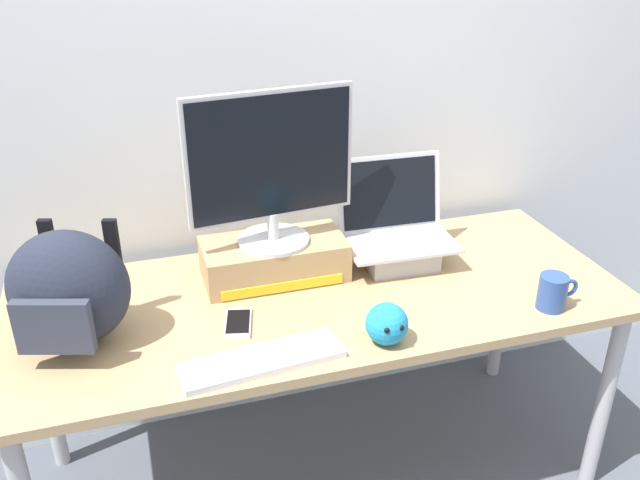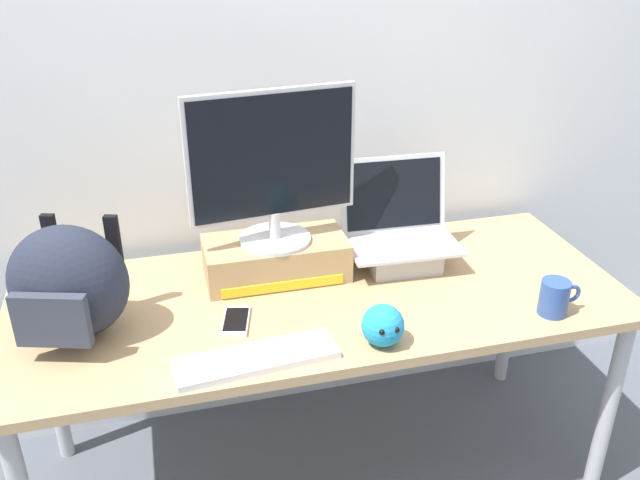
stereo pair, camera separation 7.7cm
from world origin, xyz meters
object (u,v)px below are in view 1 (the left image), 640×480
toner_box_yellow (274,259)px  open_laptop (396,241)px  coffee_mug (553,292)px  cell_phone (238,323)px  external_keyboard (262,360)px  desktop_monitor (271,168)px  messenger_backpack (69,289)px  plush_toy (387,324)px

toner_box_yellow → open_laptop: (0.40, -0.02, 0.01)m
open_laptop → coffee_mug: (0.32, -0.40, -0.02)m
open_laptop → cell_phone: bearing=-156.5°
toner_box_yellow → coffee_mug: 0.83m
toner_box_yellow → external_keyboard: (-0.14, -0.43, -0.05)m
desktop_monitor → external_keyboard: bearing=-114.0°
coffee_mug → external_keyboard: bearing=-179.2°
open_laptop → messenger_backpack: 1.00m
external_keyboard → messenger_backpack: size_ratio=1.16×
desktop_monitor → external_keyboard: 0.57m
coffee_mug → cell_phone: 0.90m
desktop_monitor → plush_toy: 0.56m
desktop_monitor → plush_toy: bearing=-71.2°
toner_box_yellow → messenger_backpack: messenger_backpack is taller
toner_box_yellow → desktop_monitor: bearing=-81.6°
desktop_monitor → coffee_mug: bearing=-36.0°
external_keyboard → plush_toy: 0.34m
toner_box_yellow → plush_toy: 0.47m
open_laptop → messenger_backpack: bearing=-168.2°
cell_phone → plush_toy: (0.36, -0.20, 0.05)m
external_keyboard → messenger_backpack: bearing=145.6°
messenger_backpack → coffee_mug: messenger_backpack is taller
external_keyboard → plush_toy: size_ratio=3.75×
coffee_mug → plush_toy: 0.52m
open_laptop → cell_phone: open_laptop is taller
toner_box_yellow → cell_phone: 0.29m
desktop_monitor → toner_box_yellow: bearing=92.3°
external_keyboard → plush_toy: bearing=-6.4°
coffee_mug → cell_phone: coffee_mug is taller
open_laptop → messenger_backpack: size_ratio=0.98×
messenger_backpack → cell_phone: size_ratio=2.32×
toner_box_yellow → cell_phone: bearing=-124.7°
desktop_monitor → cell_phone: bearing=-130.9°
cell_phone → plush_toy: plush_toy is taller
toner_box_yellow → coffee_mug: toner_box_yellow is taller
messenger_backpack → cell_phone: (0.42, -0.05, -0.15)m
toner_box_yellow → desktop_monitor: (0.00, -0.00, 0.30)m
open_laptop → cell_phone: 0.61m
toner_box_yellow → coffee_mug: (0.72, -0.41, -0.01)m
cell_phone → toner_box_yellow: bearing=69.1°
plush_toy → external_keyboard: bearing=179.2°
toner_box_yellow → open_laptop: bearing=-2.3°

